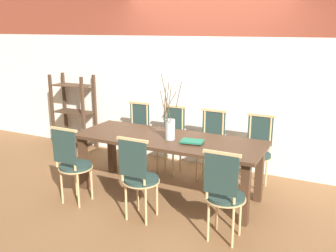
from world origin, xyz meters
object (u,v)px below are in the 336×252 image
object	(u,v)px
vase_centerpiece	(170,128)
dining_table	(168,146)
chair_far_center	(210,143)
chair_near_center	(224,192)
shelving_rack	(74,112)
book_stack	(192,142)

from	to	relation	value
vase_centerpiece	dining_table	bearing A→B (deg)	137.47
chair_far_center	vase_centerpiece	bearing A→B (deg)	72.62
chair_near_center	dining_table	bearing A→B (deg)	142.96
chair_near_center	vase_centerpiece	world-z (taller)	vase_centerpiece
vase_centerpiece	shelving_rack	world-z (taller)	vase_centerpiece
dining_table	book_stack	size ratio (longest dim) A/B	8.44
dining_table	vase_centerpiece	distance (m)	0.25
vase_centerpiece	book_stack	xyz separation A→B (m)	(0.30, -0.02, -0.12)
chair_far_center	shelving_rack	xyz separation A→B (m)	(-2.60, 0.27, 0.11)
chair_far_center	shelving_rack	bearing A→B (deg)	-5.91
chair_near_center	shelving_rack	bearing A→B (deg)	152.29
dining_table	shelving_rack	bearing A→B (deg)	156.73
dining_table	shelving_rack	world-z (taller)	shelving_rack
book_stack	chair_far_center	bearing A→B (deg)	94.15
dining_table	chair_near_center	size ratio (longest dim) A/B	2.43
vase_centerpiece	book_stack	size ratio (longest dim) A/B	2.89
dining_table	chair_far_center	distance (m)	0.79
vase_centerpiece	chair_far_center	bearing A→B (deg)	72.62
chair_near_center	shelving_rack	xyz separation A→B (m)	(-3.27, 1.72, 0.11)
dining_table	chair_near_center	world-z (taller)	chair_near_center
book_stack	chair_near_center	bearing A→B (deg)	-46.88
dining_table	chair_far_center	bearing A→B (deg)	68.25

